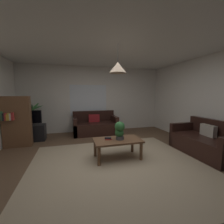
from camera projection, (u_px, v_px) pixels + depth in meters
floor at (116, 162)px, 3.18m from camera, size 5.41×5.77×0.02m
rug at (119, 166)px, 2.99m from camera, size 3.51×3.18×0.01m
wall_back at (94, 99)px, 5.82m from camera, size 5.53×0.06×2.51m
wall_right at (218, 102)px, 3.77m from camera, size 0.06×5.77×2.51m
ceiling at (116, 39)px, 2.88m from camera, size 5.41×5.77×0.02m
window_pane at (89, 100)px, 5.74m from camera, size 1.40×0.01×1.17m
couch_under_window at (95, 126)px, 5.44m from camera, size 1.57×0.82×0.82m
couch_right_side at (205, 143)px, 3.60m from camera, size 0.82×1.53×0.82m
coffee_table at (117, 143)px, 3.33m from camera, size 1.06×0.60×0.44m
book_on_table_0 at (108, 139)px, 3.32m from camera, size 0.15×0.11×0.02m
book_on_table_1 at (108, 138)px, 3.31m from camera, size 0.16×0.12×0.03m
remote_on_table_0 at (119, 138)px, 3.40m from camera, size 0.10×0.17×0.02m
potted_plant_on_table at (120, 130)px, 3.31m from camera, size 0.23×0.23×0.41m
tv_stand at (30, 133)px, 4.62m from camera, size 0.90×0.44×0.50m
tv at (29, 118)px, 4.54m from camera, size 0.72×0.16×0.46m
potted_palm_corner at (32, 120)px, 5.08m from camera, size 0.89×0.82×1.28m
bookshelf_corner at (17, 122)px, 4.04m from camera, size 0.70×0.31×1.40m
pendant_lamp at (118, 67)px, 3.14m from camera, size 0.37×0.37×0.61m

